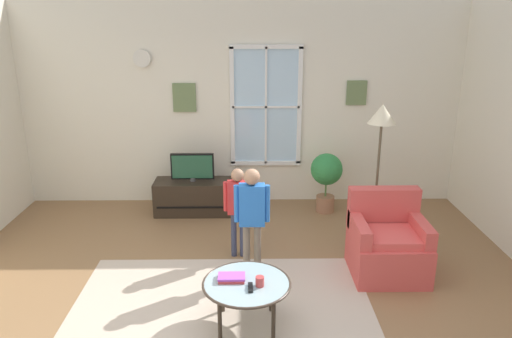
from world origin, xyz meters
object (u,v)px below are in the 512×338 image
at_px(coffee_table, 247,285).
at_px(potted_plant_by_window, 326,174).
at_px(remote_near_books, 250,287).
at_px(person_blue_shirt, 252,211).
at_px(armchair, 387,244).
at_px(cup, 260,281).
at_px(book_stack, 232,278).
at_px(television, 192,167).
at_px(person_red_shirt, 238,202).
at_px(tv_stand, 194,197).
at_px(floor_lamp, 381,128).

xyz_separation_m(coffee_table, potted_plant_by_window, (1.09, 2.63, 0.14)).
xyz_separation_m(remote_near_books, potted_plant_by_window, (1.06, 2.72, 0.10)).
distance_m(remote_near_books, person_blue_shirt, 0.98).
distance_m(armchair, potted_plant_by_window, 1.76).
bearing_deg(cup, potted_plant_by_window, 70.00).
bearing_deg(coffee_table, book_stack, 159.26).
distance_m(television, coffee_table, 2.72).
height_order(remote_near_books, person_red_shirt, person_red_shirt).
bearing_deg(tv_stand, remote_near_books, -73.83).
distance_m(book_stack, floor_lamp, 2.52).
bearing_deg(armchair, television, 143.25).
distance_m(person_red_shirt, floor_lamp, 1.84).
distance_m(potted_plant_by_window, floor_lamp, 1.36).
relative_size(television, armchair, 0.67).
bearing_deg(book_stack, coffee_table, -20.74).
bearing_deg(tv_stand, cup, -72.03).
bearing_deg(potted_plant_by_window, person_blue_shirt, -120.12).
xyz_separation_m(armchair, person_red_shirt, (-1.59, 0.39, 0.33)).
distance_m(person_blue_shirt, person_red_shirt, 0.52).
height_order(tv_stand, remote_near_books, tv_stand).
height_order(remote_near_books, person_blue_shirt, person_blue_shirt).
distance_m(remote_near_books, potted_plant_by_window, 2.92).
bearing_deg(floor_lamp, cup, -129.26).
height_order(tv_stand, person_blue_shirt, person_blue_shirt).
distance_m(television, floor_lamp, 2.57).
xyz_separation_m(book_stack, remote_near_books, (0.17, -0.15, -0.01)).
bearing_deg(armchair, tv_stand, 143.20).
height_order(television, armchair, armchair).
bearing_deg(television, person_red_shirt, -63.25).
relative_size(armchair, person_red_shirt, 0.83).
xyz_separation_m(cup, floor_lamp, (1.42, 1.74, 0.93)).
height_order(television, potted_plant_by_window, television).
relative_size(book_stack, potted_plant_by_window, 0.28).
relative_size(television, potted_plant_by_window, 0.70).
distance_m(coffee_table, book_stack, 0.15).
bearing_deg(television, remote_near_books, -73.82).
relative_size(tv_stand, cup, 12.02).
bearing_deg(book_stack, tv_stand, 103.60).
relative_size(tv_stand, television, 1.81).
bearing_deg(person_blue_shirt, book_stack, -103.12).
bearing_deg(armchair, remote_near_books, -144.75).
height_order(tv_stand, armchair, armchair).
height_order(person_red_shirt, floor_lamp, floor_lamp).
bearing_deg(floor_lamp, book_stack, -135.60).
height_order(armchair, cup, armchair).
bearing_deg(potted_plant_by_window, television, -179.25).
distance_m(coffee_table, person_red_shirt, 1.35).
relative_size(coffee_table, cup, 8.80).
bearing_deg(remote_near_books, armchair, 35.25).
distance_m(tv_stand, person_red_shirt, 1.50).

